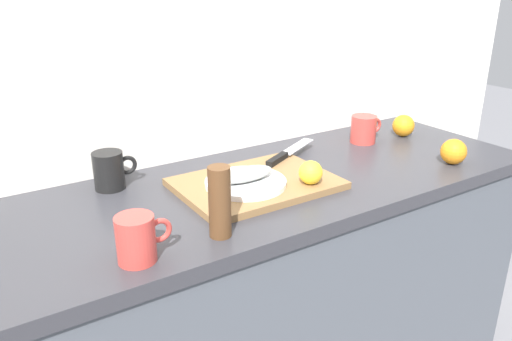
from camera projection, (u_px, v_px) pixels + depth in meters
name	position (u px, v px, depth m)	size (l,w,h in m)	color
back_wall	(173.00, 50.00, 1.53)	(3.20, 0.05, 2.50)	white
kitchen_counter	(232.00, 324.00, 1.56)	(2.00, 0.60, 0.90)	#4C5159
cutting_board	(256.00, 184.00, 1.43)	(0.44, 0.32, 0.02)	olive
white_plate	(246.00, 183.00, 1.39)	(0.23, 0.23, 0.01)	white
fish_fillet	(246.00, 174.00, 1.38)	(0.17, 0.07, 0.04)	#999E99
chef_knife	(285.00, 154.00, 1.60)	(0.27, 0.16, 0.02)	silver
lemon_0	(311.00, 172.00, 1.39)	(0.07, 0.07, 0.07)	yellow
coffee_mug_0	(364.00, 129.00, 1.80)	(0.13, 0.09, 0.10)	#CC3F38
coffee_mug_1	(110.00, 170.00, 1.40)	(0.12, 0.08, 0.11)	black
coffee_mug_2	(137.00, 239.00, 1.05)	(0.12, 0.08, 0.10)	#CC3F38
orange_0	(454.00, 152.00, 1.59)	(0.08, 0.08, 0.08)	orange
orange_1	(403.00, 126.00, 1.87)	(0.08, 0.08, 0.08)	orange
pepper_mill	(220.00, 202.00, 1.14)	(0.05, 0.05, 0.17)	brown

